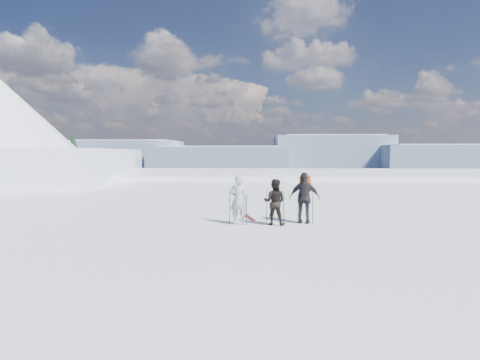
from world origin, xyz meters
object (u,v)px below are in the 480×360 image
(skis_loose, at_px, (248,217))
(skier_grey, at_px, (239,200))
(skier_pack, at_px, (305,198))
(skier_dark, at_px, (275,202))

(skis_loose, bearing_deg, skier_grey, -103.45)
(skier_pack, bearing_deg, skier_grey, 18.79)
(skier_dark, height_order, skier_pack, skier_pack)
(skier_grey, bearing_deg, skis_loose, -98.48)
(skier_pack, xyz_separation_m, skis_loose, (-2.16, 1.24, -0.97))
(skier_dark, bearing_deg, skier_grey, 13.15)
(skier_pack, distance_m, skis_loose, 2.67)
(skier_dark, xyz_separation_m, skier_pack, (1.17, 0.31, 0.12))
(skier_pack, relative_size, skis_loose, 1.18)
(skier_grey, distance_m, skier_dark, 1.35)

